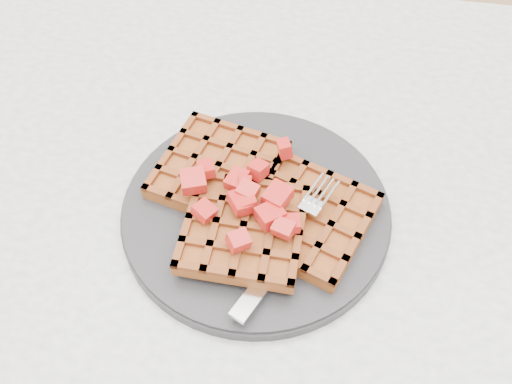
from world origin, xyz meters
TOP-DOWN VIEW (x-y plane):
  - table at (0.00, 0.00)m, footprint 1.20×0.80m
  - plate at (-0.11, -0.02)m, footprint 0.27×0.27m
  - waffles at (-0.11, -0.02)m, footprint 0.24×0.20m
  - strawberry_pile at (-0.11, -0.02)m, footprint 0.15×0.15m
  - fork at (-0.07, -0.06)m, footprint 0.09×0.17m

SIDE VIEW (x-z plane):
  - table at x=0.00m, z-range 0.26..1.01m
  - plate at x=-0.11m, z-range 0.75..0.77m
  - fork at x=-0.07m, z-range 0.77..0.78m
  - waffles at x=-0.11m, z-range 0.76..0.79m
  - strawberry_pile at x=-0.11m, z-range 0.79..0.82m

